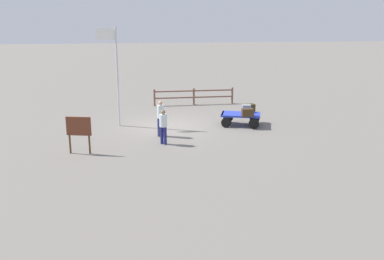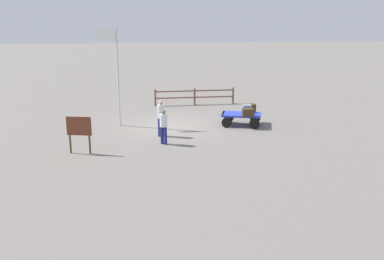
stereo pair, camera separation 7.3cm
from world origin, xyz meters
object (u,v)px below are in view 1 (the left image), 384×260
Objects in this scene: flagpole at (115,67)px; suitcase_dark at (246,108)px; signboard at (79,129)px; suitcase_navy at (248,112)px; worker_trailing at (163,124)px; worker_lead at (161,116)px; luggage_cart at (240,117)px; suitcase_tan at (249,108)px.

suitcase_dark is at bearing 177.75° from flagpole.
flagpole is 3.20× the size of signboard.
suitcase_navy is 4.94m from worker_trailing.
worker_lead is 4.18m from signboard.
worker_trailing is (4.15, 2.93, 0.46)m from luggage_cart.
flagpole is at bearing -10.57° from suitcase_navy.
worker_trailing reaches higher than suitcase_tan.
suitcase_navy is 0.92× the size of suitcase_tan.
worker_lead is 0.34× the size of flagpole.
suitcase_navy is 7.08m from flagpole.
suitcase_dark is at bearing -99.88° from suitcase_navy.
suitcase_navy is at bearing -157.59° from signboard.
suitcase_dark is 7.14m from flagpole.
signboard is at bearing 22.41° from suitcase_navy.
suitcase_tan reaches higher than luggage_cart.
suitcase_tan is 1.35× the size of suitcase_dark.
flagpole reaches higher than signboard.
luggage_cart is 8.66m from signboard.
luggage_cart is at bearing -159.19° from worker_lead.
signboard reaches higher than worker_trailing.
signboard is at bearing 73.73° from flagpole.
suitcase_dark is 0.30× the size of worker_trailing.
flagpole is at bearing -2.25° from suitcase_dark.
worker_trailing is (4.54, 3.27, 0.10)m from suitcase_dark.
suitcase_navy is 0.34× the size of worker_lead.
worker_trailing is (4.73, 3.45, 0.10)m from suitcase_tan.
suitcase_navy is 1.24× the size of suitcase_dark.
signboard is at bearing 28.09° from suitcase_tan.
luggage_cart is 6.92m from flagpole.
luggage_cart is 3.82× the size of suitcase_navy.
signboard is (3.55, 0.97, 0.14)m from worker_trailing.
signboard is at bearing 26.82° from luggage_cart.
worker_lead is at bearing 12.40° from suitcase_navy.
suitcase_navy is 0.12× the size of flagpole.
flagpole is (6.39, -0.61, 2.58)m from luggage_cart.
worker_lead is 1.08× the size of worker_trailing.
suitcase_navy is at bearing -167.60° from worker_lead.
flagpole reaches higher than luggage_cart.
flagpole reaches higher than worker_lead.
worker_lead is at bearing -87.30° from worker_trailing.
worker_lead reaches higher than luggage_cart.
luggage_cart is 4.75× the size of suitcase_dark.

